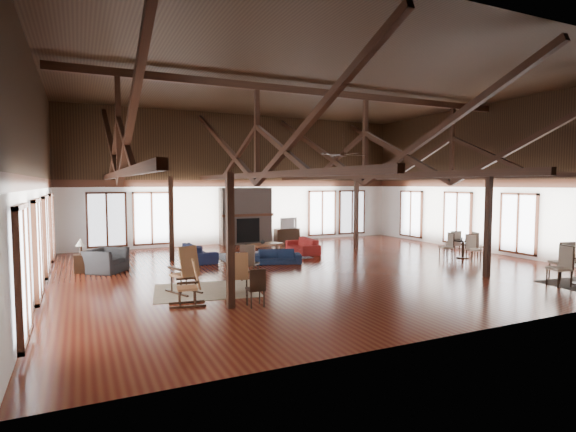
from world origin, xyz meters
name	(u,v)px	position (x,y,z in m)	size (l,w,h in m)	color
floor	(314,268)	(0.00, 0.00, 0.00)	(16.00, 16.00, 0.00)	#5F2614
ceiling	(314,84)	(0.00, 0.00, 6.00)	(16.00, 14.00, 0.02)	black
wall_back	(243,179)	(0.00, 7.00, 3.00)	(16.00, 0.02, 6.00)	white
wall_front	(492,172)	(0.00, -7.00, 3.00)	(16.00, 0.02, 6.00)	white
wall_left	(36,175)	(-8.00, 0.00, 3.00)	(0.02, 14.00, 6.00)	white
wall_right	(488,179)	(8.00, 0.00, 3.00)	(0.02, 14.00, 6.00)	white
roof_truss	(314,146)	(0.00, 0.00, 4.03)	(15.60, 14.07, 3.14)	black
post_grid	(314,222)	(0.00, 0.00, 1.52)	(8.16, 7.16, 3.05)	black
fireplace	(246,216)	(0.00, 6.67, 1.29)	(2.50, 0.69, 2.60)	#6F5E54
ceiling_fan	(343,153)	(0.50, -1.00, 3.73)	(1.60, 1.60, 0.75)	black
sofa_navy_front	(277,257)	(-0.81, 1.20, 0.24)	(1.65, 0.65, 0.48)	#16213D
sofa_navy_left	(199,253)	(-3.14, 2.95, 0.30)	(0.79, 2.02, 0.59)	#131834
sofa_orange	(303,246)	(1.14, 3.05, 0.29)	(0.78, 1.99, 0.58)	maroon
coffee_table	(266,245)	(-0.59, 2.79, 0.44)	(1.43, 1.00, 0.50)	brown
vase	(263,241)	(-0.69, 2.83, 0.59)	(0.17, 0.17, 0.18)	#B2B2B2
armchair	(106,261)	(-6.31, 2.10, 0.37)	(1.13, 0.99, 0.73)	#272729
side_table_lamp	(81,260)	(-7.02, 2.37, 0.41)	(0.42, 0.42, 1.09)	black
rocking_chair_a	(186,271)	(-4.61, -1.75, 0.57)	(0.83, 1.07, 1.22)	#8E5C36
rocking_chair_b	(239,274)	(-3.42, -2.36, 0.50)	(0.68, 0.92, 1.06)	#8E5C36
rocking_chair_c	(191,284)	(-4.74, -2.90, 0.49)	(0.87, 0.54, 1.05)	#8E5C36
side_chair_a	(249,260)	(-2.67, -1.03, 0.62)	(0.63, 0.63, 1.06)	black
side_chair_b	(257,285)	(-3.45, -3.70, 0.51)	(0.39, 0.39, 0.88)	black
cafe_table_far	(463,245)	(6.01, -0.66, 0.47)	(1.85, 1.85, 0.95)	black
cup_far	(461,239)	(6.00, -0.58, 0.73)	(0.11, 0.11, 0.09)	#B2B2B2
tv_console	(287,235)	(2.15, 6.75, 0.30)	(1.21, 0.45, 0.60)	black
television	(288,223)	(2.19, 6.75, 0.87)	(0.92, 0.12, 0.53)	#B2B2B2
rug_tan	(206,290)	(-4.08, -1.67, 0.01)	(2.64, 2.07, 0.01)	tan
rug_navy	(261,256)	(-0.71, 2.96, 0.01)	(3.29, 2.47, 0.01)	#182043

